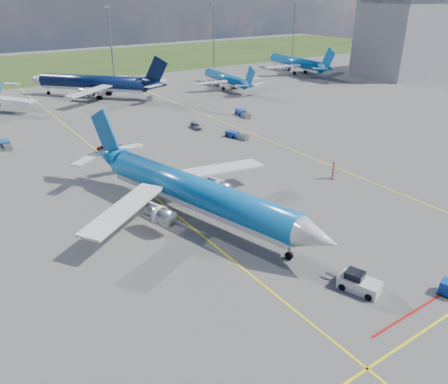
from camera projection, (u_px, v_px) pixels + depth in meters
ground at (223, 253)px, 48.91m from camera, size 400.00×400.00×0.00m
taxiway_lines at (128, 174)px, 69.82m from camera, size 60.25×160.00×0.02m
floodlight_masts at (47, 42)px, 131.42m from camera, size 202.20×0.50×22.70m
terminal_building at (415, 34)px, 149.63m from camera, size 42.00×22.00×26.00m
warning_post at (333, 170)px, 67.54m from camera, size 0.50×0.50×3.00m
bg_jet_n at (95, 97)px, 120.57m from camera, size 53.30×53.87×11.27m
bg_jet_ne at (226, 88)px, 131.76m from camera, size 26.54×33.34×8.22m
bg_jet_ene at (295, 73)px, 156.27m from camera, size 33.28×41.55×10.16m
main_airliner at (196, 219)px, 56.16m from camera, size 42.01×49.20×11.10m
pushback_tug at (358, 283)px, 42.59m from camera, size 3.24×5.60×1.87m
service_car_b at (110, 147)px, 79.90m from camera, size 5.22×3.35×1.34m
service_car_c at (196, 126)px, 92.70m from camera, size 2.13×4.07×1.13m
baggage_tug_w at (236, 135)px, 86.81m from camera, size 2.65×5.22×1.13m
baggage_tug_c at (6, 145)px, 81.70m from camera, size 1.47×4.99×1.11m
baggage_tug_e at (243, 113)px, 102.17m from camera, size 2.38×5.63×1.23m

